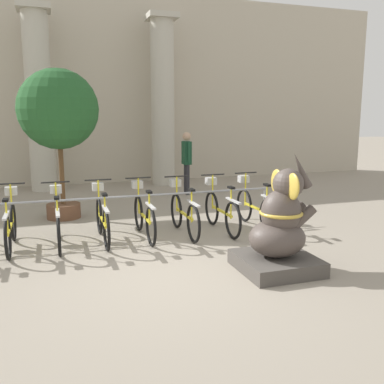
{
  "coord_description": "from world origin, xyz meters",
  "views": [
    {
      "loc": [
        -1.57,
        -5.53,
        2.19
      ],
      "look_at": [
        0.49,
        0.71,
        1.0
      ],
      "focal_mm": 40.0,
      "sensor_mm": 36.0,
      "label": 1
    }
  ],
  "objects_px": {
    "bicycle_2": "(58,222)",
    "person_pedestrian": "(187,157)",
    "bicycle_5": "(184,213)",
    "elephant_statue": "(280,231)",
    "bicycle_1": "(11,225)",
    "bicycle_6": "(221,210)",
    "potted_tree": "(58,113)",
    "bicycle_3": "(102,218)",
    "bicycle_7": "(255,207)",
    "bicycle_4": "(144,215)"
  },
  "relations": [
    {
      "from": "bicycle_3",
      "to": "bicycle_1",
      "type": "bearing_deg",
      "value": 179.32
    },
    {
      "from": "bicycle_5",
      "to": "person_pedestrian",
      "type": "height_order",
      "value": "person_pedestrian"
    },
    {
      "from": "bicycle_7",
      "to": "potted_tree",
      "type": "bearing_deg",
      "value": 150.98
    },
    {
      "from": "bicycle_4",
      "to": "person_pedestrian",
      "type": "relative_size",
      "value": 1.01
    },
    {
      "from": "bicycle_1",
      "to": "person_pedestrian",
      "type": "relative_size",
      "value": 1.01
    },
    {
      "from": "bicycle_2",
      "to": "elephant_statue",
      "type": "relative_size",
      "value": 1.03
    },
    {
      "from": "bicycle_4",
      "to": "elephant_statue",
      "type": "xyz_separation_m",
      "value": [
        1.48,
        -2.24,
        0.16
      ]
    },
    {
      "from": "bicycle_6",
      "to": "person_pedestrian",
      "type": "bearing_deg",
      "value": 82.13
    },
    {
      "from": "bicycle_1",
      "to": "bicycle_5",
      "type": "bearing_deg",
      "value": -0.75
    },
    {
      "from": "bicycle_3",
      "to": "bicycle_5",
      "type": "xyz_separation_m",
      "value": [
        1.48,
        -0.02,
        0.0
      ]
    },
    {
      "from": "person_pedestrian",
      "to": "elephant_statue",
      "type": "bearing_deg",
      "value": -95.07
    },
    {
      "from": "bicycle_2",
      "to": "bicycle_4",
      "type": "distance_m",
      "value": 1.48
    },
    {
      "from": "bicycle_7",
      "to": "bicycle_6",
      "type": "bearing_deg",
      "value": -175.86
    },
    {
      "from": "bicycle_4",
      "to": "bicycle_6",
      "type": "xyz_separation_m",
      "value": [
        1.48,
        -0.04,
        0.0
      ]
    },
    {
      "from": "bicycle_2",
      "to": "bicycle_5",
      "type": "height_order",
      "value": "same"
    },
    {
      "from": "elephant_statue",
      "to": "bicycle_1",
      "type": "bearing_deg",
      "value": 148.74
    },
    {
      "from": "bicycle_6",
      "to": "bicycle_7",
      "type": "bearing_deg",
      "value": 4.14
    },
    {
      "from": "bicycle_4",
      "to": "bicycle_7",
      "type": "xyz_separation_m",
      "value": [
        2.22,
        0.01,
        0.0
      ]
    },
    {
      "from": "bicycle_5",
      "to": "person_pedestrian",
      "type": "relative_size",
      "value": 1.01
    },
    {
      "from": "bicycle_1",
      "to": "bicycle_7",
      "type": "distance_m",
      "value": 4.44
    },
    {
      "from": "bicycle_7",
      "to": "potted_tree",
      "type": "relative_size",
      "value": 0.56
    },
    {
      "from": "bicycle_4",
      "to": "elephant_statue",
      "type": "distance_m",
      "value": 2.69
    },
    {
      "from": "elephant_statue",
      "to": "person_pedestrian",
      "type": "height_order",
      "value": "person_pedestrian"
    },
    {
      "from": "bicycle_2",
      "to": "person_pedestrian",
      "type": "bearing_deg",
      "value": 47.86
    },
    {
      "from": "person_pedestrian",
      "to": "potted_tree",
      "type": "distance_m",
      "value": 3.99
    },
    {
      "from": "bicycle_5",
      "to": "potted_tree",
      "type": "xyz_separation_m",
      "value": [
        -2.08,
        2.03,
        1.82
      ]
    },
    {
      "from": "person_pedestrian",
      "to": "bicycle_5",
      "type": "bearing_deg",
      "value": -108.33
    },
    {
      "from": "bicycle_2",
      "to": "bicycle_5",
      "type": "xyz_separation_m",
      "value": [
        2.22,
        0.02,
        0.0
      ]
    },
    {
      "from": "potted_tree",
      "to": "bicycle_1",
      "type": "bearing_deg",
      "value": -114.07
    },
    {
      "from": "bicycle_2",
      "to": "potted_tree",
      "type": "height_order",
      "value": "potted_tree"
    },
    {
      "from": "bicycle_3",
      "to": "bicycle_7",
      "type": "xyz_separation_m",
      "value": [
        2.96,
        0.03,
        0.0
      ]
    },
    {
      "from": "bicycle_3",
      "to": "elephant_statue",
      "type": "relative_size",
      "value": 1.03
    },
    {
      "from": "bicycle_3",
      "to": "elephant_statue",
      "type": "xyz_separation_m",
      "value": [
        2.22,
        -2.23,
        0.16
      ]
    },
    {
      "from": "bicycle_3",
      "to": "bicycle_7",
      "type": "relative_size",
      "value": 1.0
    },
    {
      "from": "bicycle_1",
      "to": "bicycle_2",
      "type": "relative_size",
      "value": 1.0
    },
    {
      "from": "bicycle_2",
      "to": "bicycle_3",
      "type": "relative_size",
      "value": 1.0
    },
    {
      "from": "bicycle_6",
      "to": "potted_tree",
      "type": "height_order",
      "value": "potted_tree"
    },
    {
      "from": "bicycle_2",
      "to": "elephant_statue",
      "type": "distance_m",
      "value": 3.68
    },
    {
      "from": "bicycle_5",
      "to": "bicycle_6",
      "type": "relative_size",
      "value": 1.0
    },
    {
      "from": "bicycle_2",
      "to": "potted_tree",
      "type": "distance_m",
      "value": 2.74
    },
    {
      "from": "bicycle_1",
      "to": "potted_tree",
      "type": "xyz_separation_m",
      "value": [
        0.89,
        1.99,
        1.82
      ]
    },
    {
      "from": "bicycle_3",
      "to": "bicycle_2",
      "type": "bearing_deg",
      "value": -176.61
    },
    {
      "from": "bicycle_1",
      "to": "elephant_statue",
      "type": "xyz_separation_m",
      "value": [
        3.7,
        -2.24,
        0.16
      ]
    },
    {
      "from": "bicycle_1",
      "to": "bicycle_7",
      "type": "height_order",
      "value": "same"
    },
    {
      "from": "bicycle_4",
      "to": "bicycle_3",
      "type": "bearing_deg",
      "value": -178.62
    },
    {
      "from": "bicycle_1",
      "to": "bicycle_6",
      "type": "height_order",
      "value": "same"
    },
    {
      "from": "bicycle_5",
      "to": "bicycle_7",
      "type": "height_order",
      "value": "same"
    },
    {
      "from": "bicycle_1",
      "to": "bicycle_2",
      "type": "xyz_separation_m",
      "value": [
        0.74,
        -0.06,
        0.0
      ]
    },
    {
      "from": "bicycle_2",
      "to": "bicycle_4",
      "type": "height_order",
      "value": "same"
    },
    {
      "from": "bicycle_5",
      "to": "bicycle_7",
      "type": "relative_size",
      "value": 1.0
    }
  ]
}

